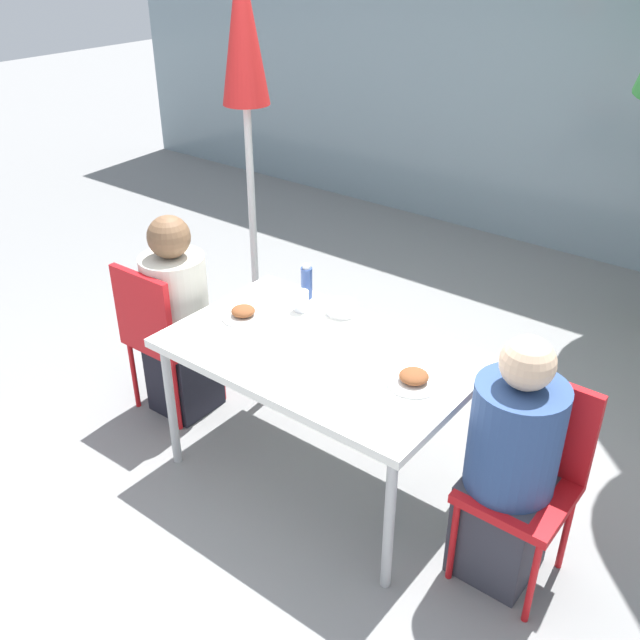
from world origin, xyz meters
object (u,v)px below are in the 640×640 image
object	(u,v)px
chair_left	(161,329)
salad_bowl	(342,308)
drinking_cup	(301,301)
person_left	(178,323)
chair_right	(529,466)
person_right	(509,471)
closed_umbrella	(245,70)
bottle	(307,282)

from	to	relation	value
chair_left	salad_bowl	distance (m)	1.00
drinking_cup	person_left	bearing A→B (deg)	-159.13
chair_right	person_right	xyz separation A→B (m)	(-0.05, -0.08, 0.01)
closed_umbrella	bottle	bearing A→B (deg)	-29.36
person_left	salad_bowl	world-z (taller)	person_left
person_right	closed_umbrella	world-z (taller)	closed_umbrella
chair_left	chair_right	bearing A→B (deg)	4.00
closed_umbrella	salad_bowl	distance (m)	1.45
closed_umbrella	salad_bowl	size ratio (longest dim) A/B	15.46
chair_left	bottle	distance (m)	0.83
person_left	bottle	world-z (taller)	person_left
chair_right	bottle	bearing A→B (deg)	-11.34
chair_right	salad_bowl	bearing A→B (deg)	-12.61
person_left	bottle	bearing A→B (deg)	31.47
chair_left	salad_bowl	size ratio (longest dim) A/B	5.86
chair_left	chair_right	distance (m)	1.99
person_left	bottle	size ratio (longest dim) A/B	6.25
chair_right	person_right	bearing A→B (deg)	57.96
person_left	person_right	world-z (taller)	person_left
person_left	chair_right	bearing A→B (deg)	1.74
person_left	drinking_cup	size ratio (longest dim) A/B	10.94
person_right	salad_bowl	world-z (taller)	person_right
chair_right	salad_bowl	size ratio (longest dim) A/B	5.86
person_right	drinking_cup	size ratio (longest dim) A/B	10.83
closed_umbrella	drinking_cup	world-z (taller)	closed_umbrella
bottle	salad_bowl	bearing A→B (deg)	-5.61
chair_left	drinking_cup	xyz separation A→B (m)	(0.69, 0.33, 0.26)
person_left	bottle	xyz separation A→B (m)	(0.58, 0.37, 0.27)
person_right	person_left	bearing A→B (deg)	0.61
chair_left	person_right	world-z (taller)	person_right
bottle	chair_left	bearing A→B (deg)	-144.49
person_left	closed_umbrella	size ratio (longest dim) A/B	0.49
chair_left	closed_umbrella	size ratio (longest dim) A/B	0.38
chair_left	chair_right	xyz separation A→B (m)	(1.98, 0.17, 0.00)
chair_right	closed_umbrella	xyz separation A→B (m)	(-2.12, 0.71, 1.17)
closed_umbrella	bottle	world-z (taller)	closed_umbrella
person_left	drinking_cup	world-z (taller)	person_left
chair_left	person_right	bearing A→B (deg)	1.78
bottle	chair_right	bearing A→B (deg)	-11.63
chair_left	person_right	distance (m)	1.93
chair_right	closed_umbrella	bearing A→B (deg)	-18.22
chair_right	salad_bowl	distance (m)	1.17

